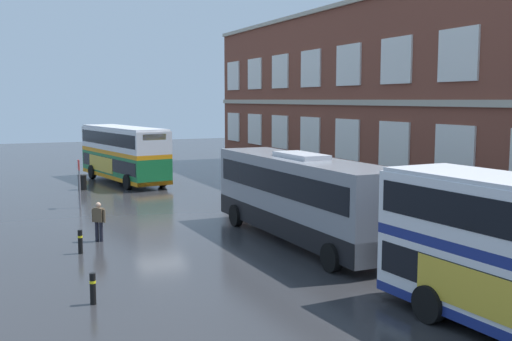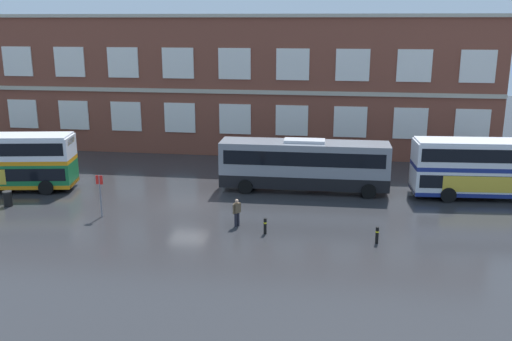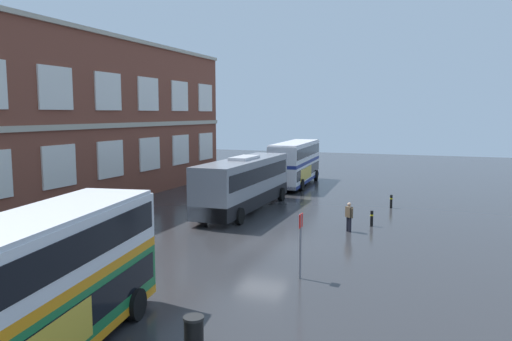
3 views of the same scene
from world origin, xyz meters
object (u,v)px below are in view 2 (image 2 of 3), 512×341
station_litter_bin (8,199)px  double_decker_middle (495,168)px  touring_coach (304,165)px  bus_stand_flag (100,192)px  safety_bollard_east (265,226)px  safety_bollard_west (377,235)px  waiting_passenger (237,211)px

station_litter_bin → double_decker_middle: bearing=11.4°
touring_coach → bus_stand_flag: 14.33m
safety_bollard_east → safety_bollard_west: bearing=-4.6°
touring_coach → safety_bollard_west: 10.62m
safety_bollard_east → bus_stand_flag: bearing=172.2°
station_litter_bin → safety_bollard_east: bearing=-8.3°
double_decker_middle → safety_bollard_east: double_decker_middle is taller
double_decker_middle → safety_bollard_east: 17.42m
bus_stand_flag → station_litter_bin: bus_stand_flag is taller
double_decker_middle → touring_coach: size_ratio=0.93×
waiting_passenger → station_litter_bin: (-15.75, 1.53, -0.41)m
station_litter_bin → safety_bollard_west: 24.10m
touring_coach → station_litter_bin: bearing=-161.7°
waiting_passenger → safety_bollard_west: 8.31m
bus_stand_flag → safety_bollard_west: bearing=-6.6°
safety_bollard_east → station_litter_bin: bearing=171.7°
double_decker_middle → station_litter_bin: bearing=-168.6°
double_decker_middle → safety_bollard_east: size_ratio=11.74×
safety_bollard_west → bus_stand_flag: bearing=173.4°
bus_stand_flag → station_litter_bin: bearing=171.0°
touring_coach → safety_bollard_east: size_ratio=12.67×
double_decker_middle → touring_coach: bearing=-179.2°
double_decker_middle → bus_stand_flag: 26.45m
waiting_passenger → touring_coach: bearing=66.1°
waiting_passenger → bus_stand_flag: bus_stand_flag is taller
safety_bollard_west → safety_bollard_east: (-6.32, 0.51, 0.00)m
touring_coach → bus_stand_flag: touring_coach is taller
double_decker_middle → safety_bollard_west: double_decker_middle is taller
station_litter_bin → safety_bollard_east: size_ratio=1.08×
touring_coach → safety_bollard_east: touring_coach is taller
waiting_passenger → bus_stand_flag: (-8.72, 0.41, 0.70)m
station_litter_bin → bus_stand_flag: bearing=-9.0°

